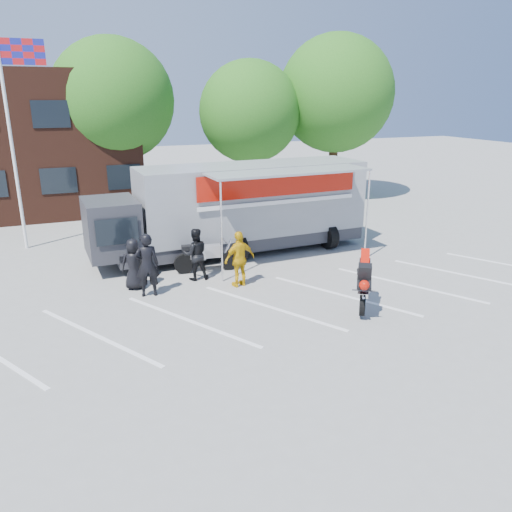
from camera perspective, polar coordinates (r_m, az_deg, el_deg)
ground at (r=13.49m, az=2.61°, el=-7.59°), size 100.00×100.00×0.00m
parking_bay_lines at (r=14.32m, az=0.95°, el=-5.97°), size 18.09×13.33×0.01m
flagpole at (r=21.11m, az=-25.81°, el=14.15°), size 1.61×0.12×8.00m
tree_left at (r=27.24m, az=-16.04°, el=16.73°), size 6.12×6.12×8.64m
tree_mid at (r=27.97m, az=-0.72°, el=16.12°), size 5.44×5.44×7.68m
tree_right at (r=29.69m, az=9.13°, el=17.81°), size 6.46×6.46×9.12m
transporter_truck at (r=19.43m, az=-1.71°, el=0.51°), size 10.75×5.50×3.36m
parked_motorcycle at (r=17.32m, az=-5.56°, el=-1.76°), size 2.40×1.07×1.21m
stunt_bike_rider at (r=14.64m, az=11.94°, el=-5.86°), size 1.54×1.80×1.93m
spectator_leather_a at (r=15.93m, az=-13.78°, el=-0.89°), size 0.88×0.66×1.63m
spectator_leather_b at (r=15.22m, az=-12.35°, el=-1.02°), size 0.76×0.55×1.95m
spectator_leather_c at (r=16.37m, az=-6.95°, el=0.20°), size 0.90×0.73×1.73m
spectator_hivis at (r=15.67m, az=-1.88°, el=-0.35°), size 1.12×0.64×1.80m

